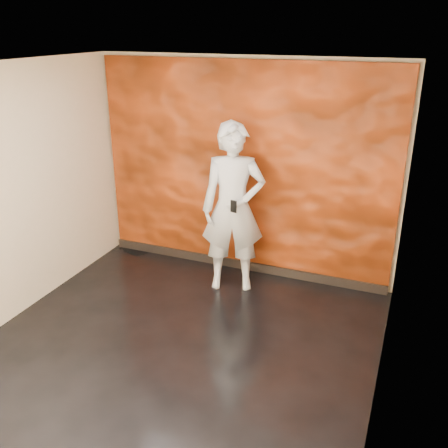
# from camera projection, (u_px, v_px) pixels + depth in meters

# --- Properties ---
(room) EXTENTS (4.02, 4.02, 2.81)m
(room) POSITION_uv_depth(u_px,v_px,m) (172.00, 222.00, 4.71)
(room) COLOR black
(room) RESTS_ON ground
(feature_wall) EXTENTS (3.90, 0.06, 2.75)m
(feature_wall) POSITION_uv_depth(u_px,v_px,m) (243.00, 171.00, 6.41)
(feature_wall) COLOR #CD4513
(feature_wall) RESTS_ON ground
(baseboard) EXTENTS (3.90, 0.04, 0.12)m
(baseboard) POSITION_uv_depth(u_px,v_px,m) (241.00, 264.00, 6.87)
(baseboard) COLOR black
(baseboard) RESTS_ON ground
(man) EXTENTS (0.89, 0.73, 2.11)m
(man) POSITION_uv_depth(u_px,v_px,m) (233.00, 208.00, 6.06)
(man) COLOR #ABB2BC
(man) RESTS_ON ground
(phone) EXTENTS (0.08, 0.03, 0.15)m
(phone) POSITION_uv_depth(u_px,v_px,m) (234.00, 206.00, 5.75)
(phone) COLOR black
(phone) RESTS_ON man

